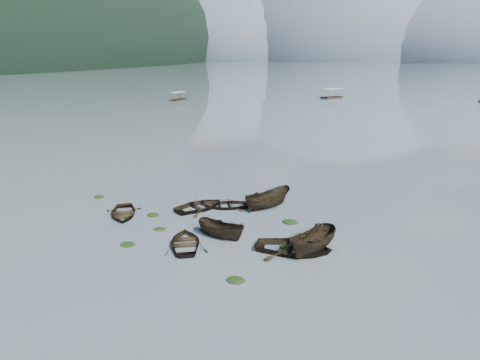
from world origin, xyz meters
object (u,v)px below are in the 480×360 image
(rowboat_0, at_px, (123,216))
(pontoon_left, at_px, (178,100))
(rowboat_3, at_px, (186,245))
(pontoon_centre, at_px, (331,98))

(rowboat_0, distance_m, pontoon_left, 90.76)
(rowboat_0, bearing_deg, pontoon_left, 82.78)
(rowboat_3, bearing_deg, rowboat_0, -52.86)
(rowboat_0, bearing_deg, rowboat_3, -56.52)
(pontoon_left, height_order, pontoon_centre, pontoon_centre)
(rowboat_0, distance_m, rowboat_3, 8.09)
(rowboat_0, bearing_deg, pontoon_centre, 56.77)
(rowboat_0, xyz_separation_m, pontoon_centre, (6.08, 103.24, 0.00))
(rowboat_0, height_order, pontoon_left, pontoon_left)
(pontoon_left, bearing_deg, rowboat_3, -58.39)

